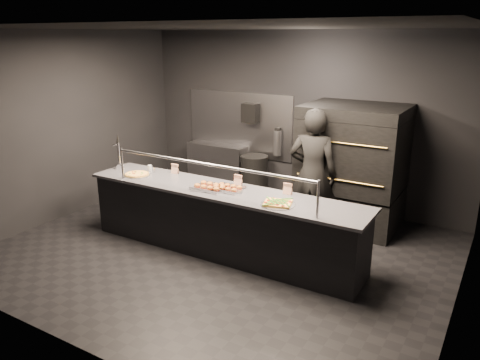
{
  "coord_description": "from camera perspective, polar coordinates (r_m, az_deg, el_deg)",
  "views": [
    {
      "loc": [
        3.29,
        -5.01,
        2.91
      ],
      "look_at": [
        0.18,
        0.2,
        1.03
      ],
      "focal_mm": 35.0,
      "sensor_mm": 36.0,
      "label": 1
    }
  ],
  "objects": [
    {
      "name": "slider_tray_a",
      "position": [
        6.33,
        -3.7,
        -0.84
      ],
      "size": [
        0.54,
        0.47,
        0.07
      ],
      "color": "silver",
      "rests_on": "service_counter"
    },
    {
      "name": "trash_bin",
      "position": [
        8.58,
        1.73,
        0.29
      ],
      "size": [
        0.49,
        0.49,
        0.82
      ],
      "primitive_type": "cylinder",
      "color": "black",
      "rests_on": "ground"
    },
    {
      "name": "round_pizza",
      "position": [
        7.1,
        -12.46,
        0.68
      ],
      "size": [
        0.4,
        0.4,
        0.03
      ],
      "color": "silver",
      "rests_on": "service_counter"
    },
    {
      "name": "worker",
      "position": [
        6.91,
        8.81,
        0.73
      ],
      "size": [
        0.78,
        0.58,
        1.94
      ],
      "primitive_type": "imported",
      "rotation": [
        0.0,
        0.0,
        3.31
      ],
      "color": "black",
      "rests_on": "ground"
    },
    {
      "name": "condiment_jar",
      "position": [
        7.23,
        -10.74,
        1.35
      ],
      "size": [
        0.15,
        0.06,
        0.1
      ],
      "color": "silver",
      "rests_on": "service_counter"
    },
    {
      "name": "pizza_oven",
      "position": [
        7.47,
        13.53,
        1.69
      ],
      "size": [
        1.5,
        1.23,
        1.91
      ],
      "color": "black",
      "rests_on": "ground"
    },
    {
      "name": "room",
      "position": [
        6.21,
        -2.33,
        4.07
      ],
      "size": [
        6.04,
        6.0,
        3.0
      ],
      "color": "black",
      "rests_on": "ground"
    },
    {
      "name": "square_pizza",
      "position": [
        5.75,
        4.62,
        -2.86
      ],
      "size": [
        0.42,
        0.42,
        0.05
      ],
      "color": "silver",
      "rests_on": "service_counter"
    },
    {
      "name": "fire_extinguisher",
      "position": [
        8.46,
        4.58,
        4.56
      ],
      "size": [
        0.14,
        0.14,
        0.51
      ],
      "color": "#B2B2B7",
      "rests_on": "room"
    },
    {
      "name": "towel_dispenser",
      "position": [
        8.61,
        1.31,
        8.16
      ],
      "size": [
        0.3,
        0.2,
        0.35
      ],
      "primitive_type": "cube",
      "color": "black",
      "rests_on": "room"
    },
    {
      "name": "service_counter",
      "position": [
        6.47,
        -2.28,
        -4.97
      ],
      "size": [
        4.1,
        0.78,
        1.37
      ],
      "color": "black",
      "rests_on": "ground"
    },
    {
      "name": "beer_tap",
      "position": [
        7.48,
        -14.49,
        2.53
      ],
      "size": [
        0.14,
        0.21,
        0.56
      ],
      "color": "silver",
      "rests_on": "service_counter"
    },
    {
      "name": "prep_shelf",
      "position": [
        9.15,
        -2.77,
        1.63
      ],
      "size": [
        1.2,
        0.35,
        0.9
      ],
      "primitive_type": "cube",
      "color": "#99999E",
      "rests_on": "ground"
    },
    {
      "name": "slider_tray_b",
      "position": [
        6.28,
        -1.51,
        -0.99
      ],
      "size": [
        0.49,
        0.43,
        0.07
      ],
      "color": "silver",
      "rests_on": "service_counter"
    },
    {
      "name": "tent_cards",
      "position": [
        6.52,
        -1.12,
        0.18
      ],
      "size": [
        1.99,
        0.04,
        0.15
      ],
      "color": "white",
      "rests_on": "service_counter"
    }
  ]
}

